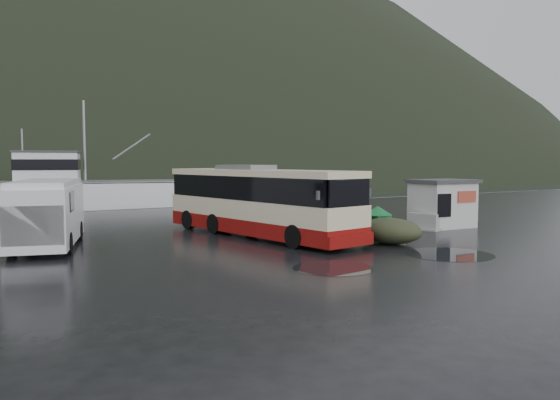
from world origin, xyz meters
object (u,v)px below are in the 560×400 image
waste_bin_right (377,234)px  jersey_barrier_a (332,238)px  waste_bin_left (305,238)px  jersey_barrier_c (394,237)px  ticket_kiosk (442,227)px  fishing_trawler (121,202)px  coach_bus (258,236)px  dome_tent (390,244)px  white_van (49,247)px  jersey_barrier_b (424,230)px

waste_bin_right → jersey_barrier_a: (-2.54, 0.27, 0.00)m
waste_bin_left → jersey_barrier_a: waste_bin_left is taller
jersey_barrier_c → ticket_kiosk: bearing=16.5°
jersey_barrier_c → waste_bin_right: bearing=99.1°
jersey_barrier_c → fishing_trawler: 29.06m
jersey_barrier_a → jersey_barrier_c: size_ratio=1.20×
coach_bus → dome_tent: size_ratio=4.22×
dome_tent → fishing_trawler: bearing=96.6°
waste_bin_left → white_van: bearing=162.5°
white_van → jersey_barrier_b: size_ratio=3.89×
waste_bin_left → dome_tent: (2.24, -3.32, 0.00)m
waste_bin_right → jersey_barrier_b: waste_bin_right is taller
dome_tent → fishing_trawler: size_ratio=0.11×
dome_tent → jersey_barrier_b: 5.50m
ticket_kiosk → jersey_barrier_a: bearing=-176.4°
ticket_kiosk → dome_tent: bearing=-152.7°
white_van → ticket_kiosk: bearing=6.0°
white_van → waste_bin_left: 11.09m
coach_bus → jersey_barrier_b: coach_bus is taller
dome_tent → jersey_barrier_b: dome_tent is taller
coach_bus → white_van: (-9.10, 1.52, 0.00)m
coach_bus → jersey_barrier_c: size_ratio=8.23×
fishing_trawler → jersey_barrier_b: bearing=-59.1°
waste_bin_left → jersey_barrier_a: 1.33m
ticket_kiosk → jersey_barrier_a: (-7.49, -0.14, 0.00)m
white_van → jersey_barrier_c: white_van is taller
dome_tent → waste_bin_right: bearing=59.1°
dome_tent → jersey_barrier_c: bearing=42.8°
waste_bin_left → waste_bin_right: bearing=-11.0°
dome_tent → jersey_barrier_a: (-0.99, 2.85, 0.00)m
ticket_kiosk → white_van: bearing=171.8°
waste_bin_right → ticket_kiosk: 4.97m
dome_tent → jersey_barrier_b: (4.81, 2.68, 0.00)m
dome_tent → waste_bin_left: bearing=124.0°
jersey_barrier_c → fishing_trawler: bearing=100.3°
waste_bin_left → jersey_barrier_b: (7.05, -0.64, 0.00)m
waste_bin_left → jersey_barrier_c: (3.95, -1.74, 0.00)m
waste_bin_left → ticket_kiosk: bearing=-2.1°
dome_tent → coach_bus: bearing=126.0°
dome_tent → jersey_barrier_a: dome_tent is taller
jersey_barrier_b → ticket_kiosk: bearing=10.6°
dome_tent → fishing_trawler: 30.37m
waste_bin_right → jersey_barrier_a: bearing=173.9°
jersey_barrier_b → jersey_barrier_a: bearing=178.3°
coach_bus → white_van: bearing=161.7°
jersey_barrier_a → jersey_barrier_b: 5.80m
ticket_kiosk → jersey_barrier_b: size_ratio=1.92×
jersey_barrier_b → waste_bin_right: bearing=-178.3°
waste_bin_right → coach_bus: bearing=154.2°
white_van → jersey_barrier_a: 12.42m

